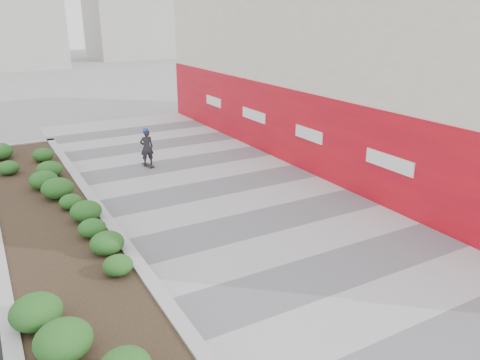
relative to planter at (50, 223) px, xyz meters
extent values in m
plane|color=gray|center=(5.50, -7.00, -0.42)|extent=(160.00, 160.00, 0.00)
cube|color=#A8A8AD|center=(5.50, -4.00, -0.41)|extent=(8.00, 36.00, 0.01)
cube|color=beige|center=(12.50, 2.00, 3.58)|extent=(6.00, 24.00, 8.00)
cube|color=red|center=(9.52, 2.00, 1.08)|extent=(0.12, 24.00, 3.00)
cube|color=#9E9EA0|center=(0.00, 8.85, -0.14)|extent=(3.00, 0.30, 0.55)
cube|color=#9E9EA0|center=(1.35, 0.00, -0.14)|extent=(0.30, 18.00, 0.55)
cube|color=#2D2116|center=(0.00, 0.00, -0.17)|extent=(2.40, 17.40, 0.50)
cylinder|color=#595654|center=(6.00, -4.00, -0.42)|extent=(0.44, 0.44, 0.01)
cube|color=black|center=(4.34, 4.68, -0.35)|extent=(0.33, 0.74, 0.02)
imported|color=black|center=(4.34, 4.68, 0.38)|extent=(0.55, 0.38, 1.44)
sphere|color=#1C36F1|center=(4.34, 4.68, 1.06)|extent=(0.23, 0.23, 0.23)
camera|label=1|loc=(-1.19, -12.58, 5.35)|focal=35.00mm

